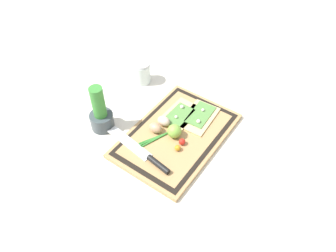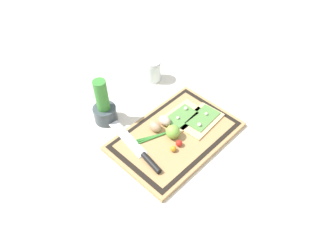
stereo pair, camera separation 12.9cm
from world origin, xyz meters
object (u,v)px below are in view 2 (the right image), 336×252
Objects in this scene: cherry_tomato_red at (179,143)px; cherry_tomato_yellow at (173,149)px; pizza_slice_far at (183,116)px; pizza_slice_near at (201,120)px; egg_pink at (165,121)px; lime at (173,131)px; herb_pot at (104,107)px; knife at (142,154)px; egg_brown at (155,127)px; sauce_jar at (153,72)px.

cherry_tomato_red is 1.11× the size of cherry_tomato_yellow.
pizza_slice_near is at bearing -64.57° from pizza_slice_far.
egg_pink is at bearing 57.40° from cherry_tomato_yellow.
egg_pink is at bearing 70.14° from cherry_tomato_red.
cherry_tomato_yellow is (-0.19, -0.02, 0.01)m from pizza_slice_near.
lime is (-0.11, -0.04, 0.02)m from pizza_slice_far.
herb_pot reaches higher than cherry_tomato_red.
pizza_slice_near is 0.60× the size of knife.
herb_pot is (-0.06, 0.33, 0.04)m from cherry_tomato_yellow.
cherry_tomato_red is (-0.16, -0.02, 0.01)m from pizza_slice_near.
herb_pot is (0.03, 0.26, 0.04)m from knife.
pizza_slice_far is 3.01× the size of lime.
cherry_tomato_red is 0.03m from cherry_tomato_yellow.
knife is at bearing -174.26° from pizza_slice_far.
knife is at bearing -163.48° from egg_pink.
egg_pink is (0.17, 0.05, 0.01)m from knife.
egg_brown is 0.22m from herb_pot.
egg_brown is (0.12, 0.06, 0.01)m from knife.
herb_pot reaches higher than egg_pink.
knife is 0.15m from lime.
egg_brown is 0.52× the size of sauce_jar.
cherry_tomato_yellow is (0.09, -0.07, 0.00)m from knife.
pizza_slice_far is 0.53× the size of knife.
pizza_slice_near is 0.29m from knife.
cherry_tomato_yellow is at bearing -79.37° from herb_pot.
herb_pot reaches higher than cherry_tomato_yellow.
egg_pink is 0.97× the size of lime.
cherry_tomato_yellow is 0.33m from herb_pot.
egg_pink is 0.07m from lime.
knife is at bearing -155.53° from egg_brown.
pizza_slice_near is at bearing -39.67° from egg_pink.
egg_brown is at bearing 174.26° from egg_pink.
sauce_jar is at bearing 40.84° from knife.
pizza_slice_far is at bearing 115.43° from pizza_slice_near.
lime is 2.41× the size of cherry_tomato_yellow.
pizza_slice_near reaches higher than knife.
egg_brown reaches higher than pizza_slice_far.
sauce_jar is (0.10, 0.28, 0.02)m from pizza_slice_far.
knife is at bearing -139.16° from sauce_jar.
cherry_tomato_yellow is (-0.03, -0.12, -0.01)m from egg_brown.
knife is 0.13m from egg_brown.
herb_pot is (-0.10, 0.32, 0.04)m from cherry_tomato_red.
sauce_jar reaches higher than cherry_tomato_yellow.
sauce_jar is (0.26, 0.37, 0.01)m from cherry_tomato_yellow.
sauce_jar is (0.23, 0.25, 0.00)m from egg_brown.
sauce_jar reaches higher than pizza_slice_near.
cherry_tomato_yellow is 0.46m from sauce_jar.
knife is 12.26× the size of cherry_tomato_red.
lime is at bearing 45.63° from cherry_tomato_yellow.
sauce_jar reaches higher than knife.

